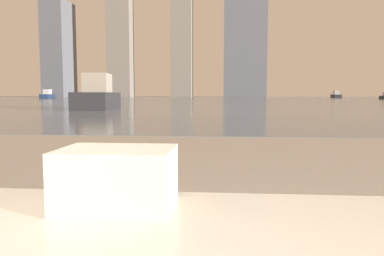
# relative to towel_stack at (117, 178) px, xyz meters

# --- Properties ---
(towel_stack) EXTENTS (0.22, 0.16, 0.12)m
(towel_stack) POSITION_rel_towel_stack_xyz_m (0.00, 0.00, 0.00)
(towel_stack) COLOR silver
(towel_stack) RESTS_ON bathtub
(harbor_water) EXTENTS (180.00, 110.00, 0.01)m
(harbor_water) POSITION_rel_towel_stack_xyz_m (0.01, 61.15, -0.61)
(harbor_water) COLOR slate
(harbor_water) RESTS_ON ground_plane
(harbor_boat_0) EXTENTS (1.64, 4.21, 1.55)m
(harbor_boat_0) POSITION_rel_towel_stack_xyz_m (24.33, 81.54, -0.06)
(harbor_boat_0) COLOR #2D2D33
(harbor_boat_0) RESTS_ON harbor_water
(harbor_boat_3) EXTENTS (2.11, 4.66, 1.69)m
(harbor_boat_3) POSITION_rel_towel_stack_xyz_m (-32.10, 66.18, -0.01)
(harbor_boat_3) COLOR navy
(harbor_boat_3) RESTS_ON harbor_water
(harbor_boat_5) EXTENTS (2.33, 5.16, 1.87)m
(harbor_boat_5) POSITION_rel_towel_stack_xyz_m (-6.43, 18.78, 0.05)
(harbor_boat_5) COLOR #2D2D33
(harbor_boat_5) RESTS_ON harbor_water
(skyline_tower_0) EXTENTS (7.20, 11.44, 30.25)m
(skyline_tower_0) POSITION_rel_towel_stack_xyz_m (-52.43, 117.15, 14.51)
(skyline_tower_0) COLOR slate
(skyline_tower_0) RESTS_ON ground_plane
(skyline_tower_1) EXTENTS (7.45, 6.26, 48.75)m
(skyline_tower_1) POSITION_rel_towel_stack_xyz_m (-32.32, 117.15, 23.76)
(skyline_tower_1) COLOR gray
(skyline_tower_1) RESTS_ON ground_plane
(skyline_tower_3) EXTENTS (12.86, 7.95, 46.94)m
(skyline_tower_3) POSITION_rel_towel_stack_xyz_m (6.90, 117.15, 22.85)
(skyline_tower_3) COLOR slate
(skyline_tower_3) RESTS_ON ground_plane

